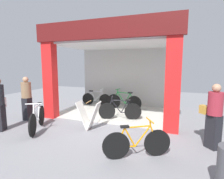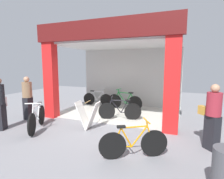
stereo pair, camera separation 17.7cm
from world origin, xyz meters
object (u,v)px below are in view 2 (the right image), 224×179
bicycle_inside_0 (120,110)px  pedestrian_1 (213,116)px  sandwich_board_sign (88,115)px  pedestrian_2 (28,97)px  bicycle_inside_2 (125,101)px  bicycle_parked_1 (133,143)px  bicycle_parked_0 (37,118)px  pedestrian_0 (0,103)px  bicycle_inside_1 (97,99)px

bicycle_inside_0 → pedestrian_1: (2.97, -1.48, 0.50)m
sandwich_board_sign → pedestrian_1: (3.63, -0.14, 0.40)m
sandwich_board_sign → pedestrian_2: 2.77m
bicycle_inside_2 → bicycle_parked_1: 4.58m
bicycle_parked_1 → pedestrian_1: pedestrian_1 is taller
bicycle_parked_0 → bicycle_inside_2: bearing=63.6°
bicycle_inside_2 → bicycle_parked_0: size_ratio=1.12×
pedestrian_0 → pedestrian_1: 6.32m
bicycle_inside_1 → bicycle_parked_1: bicycle_inside_1 is taller
pedestrian_2 → bicycle_parked_0: bearing=-32.9°
bicycle_inside_2 → pedestrian_1: (3.31, -3.13, 0.48)m
pedestrian_2 → bicycle_inside_2: bearing=43.5°
bicycle_parked_0 → pedestrian_0: 1.29m
bicycle_inside_2 → pedestrian_0: bearing=-125.3°
bicycle_inside_0 → pedestrian_1: 3.36m
bicycle_inside_0 → pedestrian_1: pedestrian_1 is taller
bicycle_inside_0 → pedestrian_2: (-3.39, -1.24, 0.50)m
bicycle_inside_1 → bicycle_parked_0: bearing=-93.6°
bicycle_parked_1 → pedestrian_2: (-4.66, 1.40, 0.52)m
sandwich_board_sign → pedestrian_1: bearing=-2.1°
bicycle_parked_0 → bicycle_parked_1: size_ratio=1.10×
bicycle_parked_0 → pedestrian_1: pedestrian_1 is taller
bicycle_inside_0 → sandwich_board_sign: size_ratio=1.72×
bicycle_inside_0 → sandwich_board_sign: sandwich_board_sign is taller
bicycle_inside_0 → pedestrian_2: 3.65m
pedestrian_1 → bicycle_parked_1: bearing=-145.7°
pedestrian_0 → pedestrian_2: pedestrian_0 is taller
bicycle_inside_0 → pedestrian_2: bearing=-159.8°
bicycle_inside_1 → pedestrian_2: size_ratio=0.97×
bicycle_inside_2 → bicycle_parked_1: size_ratio=1.24×
sandwich_board_sign → pedestrian_1: size_ratio=0.56×
bicycle_parked_1 → pedestrian_0: 4.57m
bicycle_inside_2 → bicycle_parked_0: (-1.83, -3.68, -0.00)m
bicycle_inside_1 → pedestrian_2: 3.51m
bicycle_inside_0 → sandwich_board_sign: bearing=-116.0°
bicycle_inside_2 → pedestrian_0: size_ratio=1.02×
bicycle_inside_2 → bicycle_inside_0: bearing=-78.4°
bicycle_inside_0 → pedestrian_0: bearing=-142.7°
bicycle_inside_2 → bicycle_parked_0: 4.11m
pedestrian_0 → bicycle_inside_2: bearing=54.7°
bicycle_inside_0 → bicycle_parked_1: bearing=-64.4°
pedestrian_2 → bicycle_parked_1: bearing=-16.7°
bicycle_inside_1 → pedestrian_2: (-1.47, -3.14, 0.52)m
bicycle_inside_1 → pedestrian_1: bearing=-34.6°
pedestrian_1 → pedestrian_2: bearing=177.9°
pedestrian_2 → bicycle_inside_1: bearing=65.0°
bicycle_parked_1 → bicycle_inside_1: bearing=125.1°
sandwich_board_sign → bicycle_parked_0: bearing=-155.5°
sandwich_board_sign → pedestrian_2: pedestrian_2 is taller
bicycle_inside_1 → bicycle_parked_0: 3.94m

